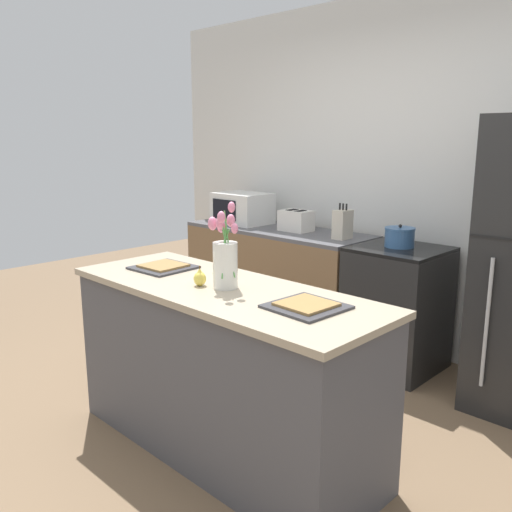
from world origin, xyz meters
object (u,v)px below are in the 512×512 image
(plate_setting_left, at_px, (163,267))
(toaster, at_px, (296,221))
(stove_range, at_px, (397,308))
(microwave, at_px, (242,208))
(cooking_pot, at_px, (400,237))
(plate_setting_right, at_px, (306,306))
(flower_vase, at_px, (225,258))
(knife_block, at_px, (343,224))
(pear_figurine, at_px, (200,278))

(plate_setting_left, xyz_separation_m, toaster, (-0.34, 1.59, 0.06))
(stove_range, relative_size, toaster, 3.18)
(plate_setting_left, xyz_separation_m, microwave, (-0.96, 1.57, 0.11))
(toaster, height_order, cooking_pot, toaster)
(plate_setting_right, bearing_deg, flower_vase, -177.17)
(knife_block, bearing_deg, plate_setting_right, -59.54)
(flower_vase, height_order, knife_block, flower_vase)
(stove_range, xyz_separation_m, toaster, (-0.97, 0.02, 0.53))
(flower_vase, bearing_deg, stove_range, 87.45)
(pear_figurine, bearing_deg, stove_range, 83.44)
(flower_vase, distance_m, microwave, 2.20)
(toaster, relative_size, knife_block, 1.04)
(cooking_pot, bearing_deg, flower_vase, -91.83)
(flower_vase, relative_size, microwave, 0.90)
(stove_range, bearing_deg, plate_setting_left, -111.80)
(toaster, height_order, knife_block, knife_block)
(flower_vase, relative_size, knife_block, 1.61)
(plate_setting_left, relative_size, microwave, 0.67)
(pear_figurine, relative_size, plate_setting_right, 0.33)
(plate_setting_left, distance_m, toaster, 1.62)
(toaster, bearing_deg, microwave, -178.54)
(microwave, bearing_deg, plate_setting_right, -37.96)
(flower_vase, relative_size, toaster, 1.55)
(flower_vase, height_order, plate_setting_right, flower_vase)
(plate_setting_left, bearing_deg, pear_figurine, -11.96)
(plate_setting_right, height_order, toaster, toaster)
(flower_vase, relative_size, plate_setting_left, 1.36)
(plate_setting_right, bearing_deg, pear_figurine, -171.50)
(stove_range, distance_m, knife_block, 0.74)
(flower_vase, xyz_separation_m, toaster, (-0.90, 1.61, -0.08))
(pear_figurine, distance_m, plate_setting_right, 0.63)
(toaster, height_order, microwave, microwave)
(cooking_pot, bearing_deg, plate_setting_left, -110.98)
(stove_range, xyz_separation_m, pear_figurine, (-0.19, -1.66, 0.50))
(flower_vase, xyz_separation_m, knife_block, (-0.42, 1.59, -0.06))
(pear_figurine, relative_size, knife_block, 0.39)
(cooking_pot, bearing_deg, plate_setting_right, -74.24)
(plate_setting_right, relative_size, microwave, 0.67)
(pear_figurine, relative_size, cooking_pot, 0.50)
(microwave, bearing_deg, toaster, 1.46)
(pear_figurine, distance_m, plate_setting_left, 0.45)
(stove_range, bearing_deg, microwave, -179.98)
(plate_setting_right, height_order, knife_block, knife_block)
(toaster, bearing_deg, cooking_pot, 0.08)
(microwave, bearing_deg, stove_range, 0.02)
(plate_setting_right, bearing_deg, cooking_pot, 105.76)
(stove_range, distance_m, microwave, 1.69)
(plate_setting_left, distance_m, microwave, 1.84)
(cooking_pot, bearing_deg, knife_block, -176.82)
(flower_vase, height_order, microwave, flower_vase)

